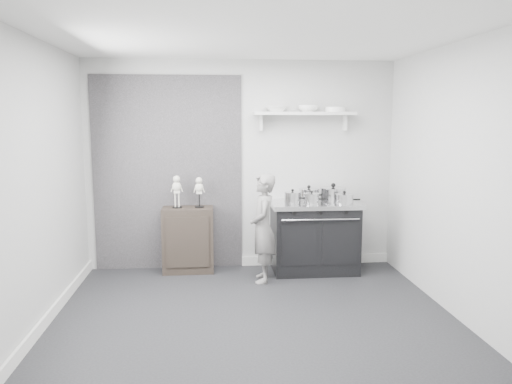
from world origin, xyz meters
TOP-DOWN VIEW (x-y plane):
  - ground at (0.00, 0.00)m, footprint 4.00×4.00m
  - room_shell at (-0.09, 0.15)m, footprint 4.02×3.62m
  - wall_shelf at (0.80, 1.68)m, footprint 1.30×0.26m
  - stove at (0.91, 1.48)m, footprint 1.13×0.70m
  - side_cabinet at (-0.70, 1.61)m, footprint 0.64×0.37m
  - child at (0.21, 1.13)m, footprint 0.35×0.50m
  - pot_front_left at (0.61, 1.39)m, footprint 0.30×0.21m
  - pot_back_left at (0.86, 1.60)m, footprint 0.35×0.27m
  - pot_back_right at (1.18, 1.59)m, footprint 0.42×0.34m
  - pot_front_right at (1.24, 1.28)m, footprint 0.32×0.23m
  - pot_front_center at (0.84, 1.33)m, footprint 0.28×0.19m
  - skeleton_full at (-0.83, 1.61)m, footprint 0.13×0.09m
  - skeleton_torso at (-0.55, 1.61)m, footprint 0.12×0.08m
  - bowl_large at (0.44, 1.67)m, footprint 0.29×0.29m
  - bowl_small at (0.85, 1.67)m, footprint 0.26×0.26m
  - plate_stack at (1.20, 1.67)m, footprint 0.27×0.27m

SIDE VIEW (x-z plane):
  - ground at x=0.00m, z-range 0.00..0.00m
  - side_cabinet at x=-0.70m, z-range 0.00..0.83m
  - stove at x=0.91m, z-range 0.00..0.91m
  - child at x=0.21m, z-range 0.00..1.31m
  - pot_front_right at x=1.24m, z-range 0.88..1.05m
  - pot_front_center at x=0.84m, z-range 0.89..1.06m
  - pot_front_left at x=0.61m, z-range 0.89..1.07m
  - pot_back_left at x=0.86m, z-range 0.88..1.08m
  - pot_back_right at x=1.18m, z-range 0.88..1.10m
  - skeleton_torso at x=-0.55m, z-range 0.83..1.28m
  - skeleton_full at x=-0.83m, z-range 0.83..1.31m
  - room_shell at x=-0.09m, z-range 0.28..2.99m
  - wall_shelf at x=0.80m, z-range 1.89..2.13m
  - plate_stack at x=1.20m, z-range 2.04..2.10m
  - bowl_large at x=0.44m, z-range 2.04..2.11m
  - bowl_small at x=0.85m, z-range 2.04..2.12m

